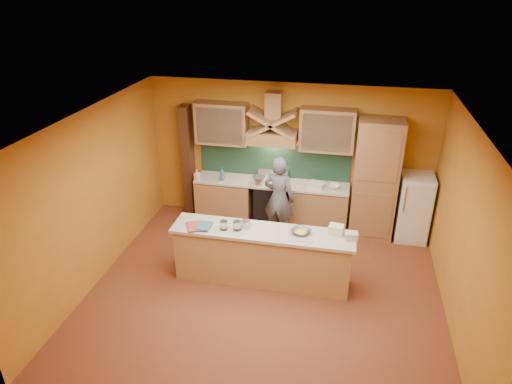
% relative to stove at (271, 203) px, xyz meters
% --- Properties ---
extents(floor, '(5.50, 5.00, 0.01)m').
position_rel_stove_xyz_m(floor, '(0.30, -2.20, -0.45)').
color(floor, brown).
rests_on(floor, ground).
extents(ceiling, '(5.50, 5.00, 0.01)m').
position_rel_stove_xyz_m(ceiling, '(0.30, -2.20, 2.35)').
color(ceiling, white).
rests_on(ceiling, wall_back).
extents(wall_back, '(5.50, 0.02, 2.80)m').
position_rel_stove_xyz_m(wall_back, '(0.30, 0.30, 0.95)').
color(wall_back, '#C47E26').
rests_on(wall_back, floor).
extents(wall_front, '(5.50, 0.02, 2.80)m').
position_rel_stove_xyz_m(wall_front, '(0.30, -4.70, 0.95)').
color(wall_front, '#C47E26').
rests_on(wall_front, floor).
extents(wall_left, '(0.02, 5.00, 2.80)m').
position_rel_stove_xyz_m(wall_left, '(-2.45, -2.20, 0.95)').
color(wall_left, '#C47E26').
rests_on(wall_left, floor).
extents(wall_right, '(0.02, 5.00, 2.80)m').
position_rel_stove_xyz_m(wall_right, '(3.05, -2.20, 0.95)').
color(wall_right, '#C47E26').
rests_on(wall_right, floor).
extents(base_cabinet_left, '(1.10, 0.60, 0.86)m').
position_rel_stove_xyz_m(base_cabinet_left, '(-0.95, 0.00, -0.02)').
color(base_cabinet_left, '#A17449').
rests_on(base_cabinet_left, floor).
extents(base_cabinet_right, '(1.10, 0.60, 0.86)m').
position_rel_stove_xyz_m(base_cabinet_right, '(0.95, 0.00, -0.02)').
color(base_cabinet_right, '#A17449').
rests_on(base_cabinet_right, floor).
extents(counter_top, '(3.00, 0.62, 0.04)m').
position_rel_stove_xyz_m(counter_top, '(-0.00, 0.00, 0.45)').
color(counter_top, beige).
rests_on(counter_top, base_cabinet_left).
extents(stove, '(0.60, 0.58, 0.90)m').
position_rel_stove_xyz_m(stove, '(0.00, 0.00, 0.00)').
color(stove, black).
rests_on(stove, floor).
extents(backsplash, '(3.00, 0.03, 0.70)m').
position_rel_stove_xyz_m(backsplash, '(-0.00, 0.28, 0.80)').
color(backsplash, '#173326').
rests_on(backsplash, wall_back).
extents(range_hood, '(0.92, 0.50, 0.24)m').
position_rel_stove_xyz_m(range_hood, '(0.00, 0.05, 1.37)').
color(range_hood, '#A17449').
rests_on(range_hood, wall_back).
extents(hood_chimney, '(0.30, 0.30, 0.50)m').
position_rel_stove_xyz_m(hood_chimney, '(0.00, 0.15, 1.95)').
color(hood_chimney, '#A17449').
rests_on(hood_chimney, wall_back).
extents(upper_cabinet_left, '(1.00, 0.35, 0.80)m').
position_rel_stove_xyz_m(upper_cabinet_left, '(-1.00, 0.12, 1.55)').
color(upper_cabinet_left, '#A17449').
rests_on(upper_cabinet_left, wall_back).
extents(upper_cabinet_right, '(1.00, 0.35, 0.80)m').
position_rel_stove_xyz_m(upper_cabinet_right, '(1.00, 0.12, 1.55)').
color(upper_cabinet_right, '#A17449').
rests_on(upper_cabinet_right, wall_back).
extents(pantry_column, '(0.80, 0.60, 2.30)m').
position_rel_stove_xyz_m(pantry_column, '(1.95, 0.00, 0.70)').
color(pantry_column, '#A17449').
rests_on(pantry_column, floor).
extents(fridge, '(0.58, 0.60, 1.30)m').
position_rel_stove_xyz_m(fridge, '(2.70, 0.00, 0.20)').
color(fridge, white).
rests_on(fridge, floor).
extents(trim_column_left, '(0.20, 0.30, 2.30)m').
position_rel_stove_xyz_m(trim_column_left, '(-1.75, 0.15, 0.70)').
color(trim_column_left, '#472816').
rests_on(trim_column_left, floor).
extents(island_body, '(2.80, 0.55, 0.88)m').
position_rel_stove_xyz_m(island_body, '(0.20, -1.90, -0.01)').
color(island_body, tan).
rests_on(island_body, floor).
extents(island_top, '(2.90, 0.62, 0.05)m').
position_rel_stove_xyz_m(island_top, '(0.20, -1.90, 0.47)').
color(island_top, beige).
rests_on(island_top, island_body).
extents(person, '(0.68, 0.52, 1.65)m').
position_rel_stove_xyz_m(person, '(0.24, -0.50, 0.38)').
color(person, slate).
rests_on(person, floor).
extents(pot_large, '(0.27, 0.27, 0.15)m').
position_rel_stove_xyz_m(pot_large, '(-0.22, -0.15, 0.52)').
color(pot_large, silver).
rests_on(pot_large, stove).
extents(pot_small, '(0.23, 0.23, 0.15)m').
position_rel_stove_xyz_m(pot_small, '(0.18, -0.00, 0.53)').
color(pot_small, silver).
rests_on(pot_small, stove).
extents(soap_bottle_a, '(0.12, 0.12, 0.21)m').
position_rel_stove_xyz_m(soap_bottle_a, '(-1.45, -0.19, 0.57)').
color(soap_bottle_a, silver).
rests_on(soap_bottle_a, counter_top).
extents(soap_bottle_b, '(0.11, 0.11, 0.27)m').
position_rel_stove_xyz_m(soap_bottle_b, '(-0.96, -0.11, 0.60)').
color(soap_bottle_b, '#376197').
rests_on(soap_bottle_b, counter_top).
extents(bowl_back, '(0.25, 0.25, 0.07)m').
position_rel_stove_xyz_m(bowl_back, '(1.20, -0.04, 0.50)').
color(bowl_back, silver).
rests_on(bowl_back, counter_top).
extents(dish_rack, '(0.33, 0.28, 0.10)m').
position_rel_stove_xyz_m(dish_rack, '(0.88, -0.07, 0.52)').
color(dish_rack, silver).
rests_on(dish_rack, counter_top).
extents(book_lower, '(0.37, 0.40, 0.03)m').
position_rel_stove_xyz_m(book_lower, '(-0.98, -2.08, 0.51)').
color(book_lower, '#A4413A').
rests_on(book_lower, island_top).
extents(book_upper, '(0.21, 0.29, 0.02)m').
position_rel_stove_xyz_m(book_upper, '(-0.83, -2.00, 0.53)').
color(book_upper, '#39667E').
rests_on(book_upper, island_top).
extents(jar_large, '(0.15, 0.15, 0.15)m').
position_rel_stove_xyz_m(jar_large, '(-0.20, -1.95, 0.57)').
color(jar_large, silver).
rests_on(jar_large, island_top).
extents(jar_small, '(0.16, 0.16, 0.15)m').
position_rel_stove_xyz_m(jar_small, '(-0.41, -1.98, 0.57)').
color(jar_small, silver).
rests_on(jar_small, island_top).
extents(kitchen_scale, '(0.14, 0.14, 0.11)m').
position_rel_stove_xyz_m(kitchen_scale, '(-0.08, -1.86, 0.55)').
color(kitchen_scale, silver).
rests_on(kitchen_scale, island_top).
extents(mixing_bowl, '(0.38, 0.38, 0.07)m').
position_rel_stove_xyz_m(mixing_bowl, '(0.80, -1.87, 0.53)').
color(mixing_bowl, silver).
rests_on(mixing_bowl, island_top).
extents(cloth, '(0.25, 0.19, 0.02)m').
position_rel_stove_xyz_m(cloth, '(0.89, -2.01, 0.50)').
color(cloth, '#C9ABA6').
rests_on(cloth, island_top).
extents(grocery_bag_a, '(0.25, 0.21, 0.14)m').
position_rel_stove_xyz_m(grocery_bag_a, '(1.33, -1.75, 0.57)').
color(grocery_bag_a, beige).
rests_on(grocery_bag_a, island_top).
extents(grocery_bag_b, '(0.21, 0.17, 0.12)m').
position_rel_stove_xyz_m(grocery_bag_b, '(1.57, -1.87, 0.55)').
color(grocery_bag_b, beige).
rests_on(grocery_bag_b, island_top).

